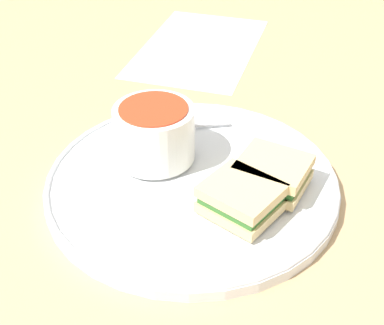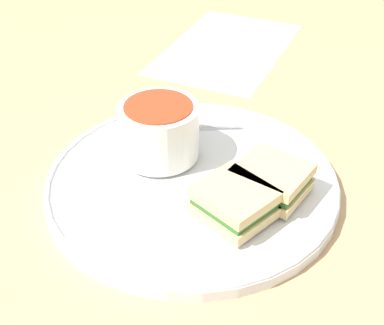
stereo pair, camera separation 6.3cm
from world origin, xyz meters
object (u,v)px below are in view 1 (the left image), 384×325
at_px(spoon, 168,126).
at_px(sandwich_half_near, 241,198).
at_px(sandwich_half_far, 273,173).
at_px(soup_bowl, 155,133).

height_order(spoon, sandwich_half_near, sandwich_half_near).
bearing_deg(sandwich_half_near, spoon, -39.15).
bearing_deg(sandwich_half_far, spoon, -20.33).
bearing_deg(spoon, soup_bowl, 69.70).
bearing_deg(sandwich_half_far, sandwich_half_near, 72.13).
distance_m(soup_bowl, sandwich_half_near, 0.15).
height_order(soup_bowl, spoon, soup_bowl).
xyz_separation_m(spoon, sandwich_half_near, (-0.15, 0.12, 0.01)).
relative_size(soup_bowl, sandwich_half_near, 1.06).
bearing_deg(soup_bowl, sandwich_half_far, -178.91).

